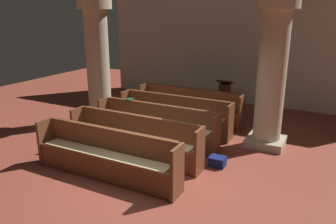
# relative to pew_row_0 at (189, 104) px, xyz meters

# --- Properties ---
(ground_plane) EXTENTS (19.20, 19.20, 0.00)m
(ground_plane) POSITION_rel_pew_row_0_xyz_m (0.78, -3.42, -0.50)
(ground_plane) COLOR brown
(back_wall) EXTENTS (10.00, 0.16, 4.50)m
(back_wall) POSITION_rel_pew_row_0_xyz_m (0.78, 2.66, 1.75)
(back_wall) COLOR beige
(back_wall) RESTS_ON ground
(pew_row_0) EXTENTS (3.07, 0.46, 0.93)m
(pew_row_0) POSITION_rel_pew_row_0_xyz_m (0.00, 0.00, 0.00)
(pew_row_0) COLOR brown
(pew_row_0) RESTS_ON ground
(pew_row_1) EXTENTS (3.07, 0.46, 0.93)m
(pew_row_1) POSITION_rel_pew_row_0_xyz_m (0.00, -0.96, 0.00)
(pew_row_1) COLOR brown
(pew_row_1) RESTS_ON ground
(pew_row_2) EXTENTS (3.07, 0.47, 0.93)m
(pew_row_2) POSITION_rel_pew_row_0_xyz_m (0.00, -1.91, 0.00)
(pew_row_2) COLOR brown
(pew_row_2) RESTS_ON ground
(pew_row_3) EXTENTS (3.07, 0.46, 0.93)m
(pew_row_3) POSITION_rel_pew_row_0_xyz_m (0.00, -2.87, 0.00)
(pew_row_3) COLOR brown
(pew_row_3) RESTS_ON ground
(pew_row_4) EXTENTS (3.07, 0.46, 0.93)m
(pew_row_4) POSITION_rel_pew_row_0_xyz_m (0.00, -3.82, 0.00)
(pew_row_4) COLOR brown
(pew_row_4) RESTS_ON ground
(pillar_aisle_side) EXTENTS (0.91, 0.91, 3.38)m
(pillar_aisle_side) POSITION_rel_pew_row_0_xyz_m (2.34, -0.80, 1.26)
(pillar_aisle_side) COLOR tan
(pillar_aisle_side) RESTS_ON ground
(pillar_far_side) EXTENTS (0.91, 0.91, 3.38)m
(pillar_far_side) POSITION_rel_pew_row_0_xyz_m (-2.29, -1.12, 1.26)
(pillar_far_side) COLOR tan
(pillar_far_side) RESTS_ON ground
(lectern) EXTENTS (0.48, 0.45, 1.08)m
(lectern) POSITION_rel_pew_row_0_xyz_m (0.66, 1.09, -0.04)
(lectern) COLOR #411E13
(lectern) RESTS_ON ground
(hymn_book) EXTENTS (0.15, 0.21, 0.03)m
(hymn_book) POSITION_rel_pew_row_0_xyz_m (-0.86, -1.72, 0.44)
(hymn_book) COLOR #194723
(hymn_book) RESTS_ON pew_row_2
(kneeler_box_navy) EXTENTS (0.32, 0.26, 0.20)m
(kneeler_box_navy) POSITION_rel_pew_row_0_xyz_m (1.71, -2.40, -0.40)
(kneeler_box_navy) COLOR navy
(kneeler_box_navy) RESTS_ON ground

